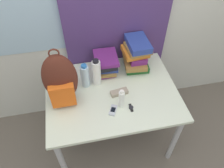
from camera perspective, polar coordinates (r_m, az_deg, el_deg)
wall_back at (r=1.96m, az=-3.32°, el=19.36°), size 6.00×0.06×2.50m
curtain_blue at (r=1.94m, az=1.46°, el=19.04°), size 0.96×0.04×2.50m
desk at (r=1.96m, az=0.00°, el=-3.68°), size 1.13×0.85×0.73m
backpack at (r=1.72m, az=-13.32°, el=0.93°), size 0.27×0.20×0.53m
book_stack_left at (r=2.02m, az=-1.57°, el=5.44°), size 0.21×0.28×0.17m
book_stack_center at (r=2.04m, az=6.36°, el=7.69°), size 0.25×0.30×0.30m
water_bottle at (r=1.88m, az=-7.04°, el=2.13°), size 0.07×0.07×0.24m
sports_bottle at (r=1.88m, az=-4.08°, el=3.04°), size 0.08×0.08×0.27m
sunscreen_bottle at (r=1.74m, az=2.50°, el=-3.90°), size 0.05×0.05×0.18m
cell_phone at (r=1.77m, az=0.28°, el=-6.86°), size 0.09×0.11×0.02m
sunglasses_case at (r=1.87m, az=1.90°, el=-2.20°), size 0.16×0.08×0.04m
wristwatch at (r=1.79m, az=5.00°, el=-6.14°), size 0.04×0.08×0.01m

